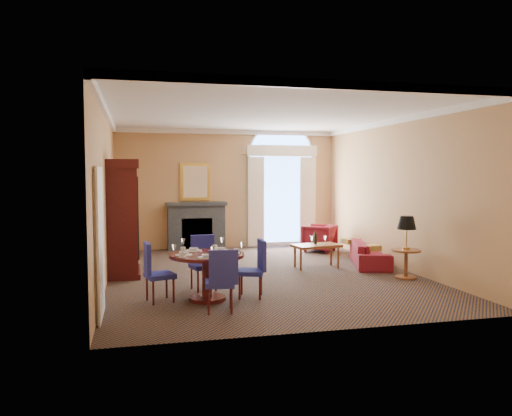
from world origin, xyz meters
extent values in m
plane|color=#0F1B31|center=(0.00, 0.00, 0.00)|extent=(7.50, 7.50, 0.00)
cube|color=tan|center=(0.00, 3.75, 1.60)|extent=(6.00, 0.04, 3.20)
cube|color=tan|center=(-3.00, 0.00, 1.60)|extent=(0.04, 7.50, 3.20)
cube|color=tan|center=(3.00, 0.00, 1.60)|extent=(0.04, 7.50, 3.20)
cube|color=silver|center=(0.00, 0.00, 3.20)|extent=(6.00, 7.50, 0.04)
cube|color=white|center=(0.00, 0.00, 3.14)|extent=(6.00, 7.50, 0.12)
cube|color=white|center=(-2.96, -2.40, 1.03)|extent=(0.08, 0.90, 2.06)
cube|color=#393F44|center=(-0.90, 3.55, 0.60)|extent=(1.50, 0.40, 1.20)
cube|color=#393F44|center=(-0.90, 3.52, 1.24)|extent=(1.60, 0.46, 0.08)
cube|color=gold|center=(-0.90, 3.72, 1.80)|extent=(0.80, 0.04, 1.00)
cube|color=white|center=(-0.90, 3.70, 1.80)|extent=(0.64, 0.02, 0.84)
cube|color=white|center=(1.50, 3.73, 1.25)|extent=(1.90, 0.04, 2.50)
cube|color=#8EB2ED|center=(1.50, 3.72, 1.25)|extent=(1.70, 0.02, 2.30)
cylinder|color=white|center=(1.50, 3.73, 2.50)|extent=(1.90, 0.04, 1.90)
cube|color=white|center=(0.75, 3.61, 1.25)|extent=(0.45, 0.06, 2.45)
cube|color=white|center=(2.25, 3.61, 1.25)|extent=(0.45, 0.06, 2.45)
cube|color=white|center=(1.50, 3.61, 2.65)|extent=(2.00, 0.08, 0.30)
cube|color=#3C0E0D|center=(-2.72, 0.53, 1.06)|extent=(0.58, 1.06, 2.12)
cube|color=#3C0E0D|center=(-2.72, 0.53, 2.21)|extent=(0.66, 1.17, 0.17)
cube|color=#3C0E0D|center=(-2.72, 0.53, 0.05)|extent=(0.66, 1.17, 0.11)
cylinder|color=#3C0E0D|center=(-1.37, -1.83, 0.73)|extent=(1.19, 1.19, 0.05)
cylinder|color=#3C0E0D|center=(-1.37, -1.83, 0.35)|extent=(0.16, 0.16, 0.70)
cylinder|color=#3C0E0D|center=(-1.37, -1.83, 0.03)|extent=(0.60, 0.60, 0.06)
cylinder|color=white|center=(-1.10, -1.56, 0.76)|extent=(0.27, 0.27, 0.01)
imported|color=white|center=(-1.10, -1.56, 0.78)|extent=(0.15, 0.15, 0.04)
imported|color=white|center=(-1.17, -1.40, 0.79)|extent=(0.09, 0.09, 0.07)
cylinder|color=white|center=(-1.54, -1.49, 0.76)|extent=(0.27, 0.27, 0.01)
imported|color=white|center=(-1.54, -1.49, 0.78)|extent=(0.15, 0.15, 0.04)
imported|color=white|center=(-1.72, -1.51, 0.79)|extent=(0.09, 0.09, 0.07)
cylinder|color=white|center=(-1.74, -1.89, 0.76)|extent=(0.27, 0.27, 0.01)
imported|color=white|center=(-1.74, -1.89, 0.78)|extent=(0.15, 0.15, 0.04)
imported|color=white|center=(-1.78, -2.06, 0.79)|extent=(0.09, 0.09, 0.07)
cylinder|color=white|center=(-1.43, -2.20, 0.76)|extent=(0.27, 0.27, 0.01)
imported|color=white|center=(-1.43, -2.20, 0.78)|extent=(0.15, 0.15, 0.04)
imported|color=white|center=(-1.27, -2.29, 0.79)|extent=(0.09, 0.09, 0.07)
cylinder|color=white|center=(-1.03, -2.00, 0.76)|extent=(0.27, 0.27, 0.01)
imported|color=white|center=(-1.03, -2.00, 0.78)|extent=(0.15, 0.15, 0.04)
imported|color=white|center=(-0.90, -1.88, 0.79)|extent=(0.09, 0.09, 0.07)
cube|color=navy|center=(-1.33, -1.12, 0.42)|extent=(0.50, 0.50, 0.07)
cube|color=navy|center=(-1.32, -0.93, 0.69)|extent=(0.42, 0.09, 0.50)
cylinder|color=#3C0E0D|center=(-1.21, -0.92, 0.19)|extent=(0.03, 0.03, 0.38)
cylinder|color=#3C0E0D|center=(-1.53, -1.00, 0.19)|extent=(0.03, 0.03, 0.38)
cylinder|color=#3C0E0D|center=(-1.13, -1.24, 0.19)|extent=(0.03, 0.03, 0.38)
cylinder|color=#3C0E0D|center=(-1.45, -1.31, 0.19)|extent=(0.03, 0.03, 0.38)
cube|color=navy|center=(-1.28, -2.53, 0.42)|extent=(0.48, 0.48, 0.07)
cube|color=navy|center=(-1.26, -2.72, 0.69)|extent=(0.42, 0.12, 0.50)
cylinder|color=#3C0E0D|center=(-1.47, -2.67, 0.19)|extent=(0.03, 0.03, 0.38)
cylinder|color=#3C0E0D|center=(-1.14, -2.72, 0.19)|extent=(0.03, 0.03, 0.38)
cylinder|color=#3C0E0D|center=(-1.42, -2.35, 0.19)|extent=(0.03, 0.03, 0.38)
cylinder|color=#3C0E0D|center=(-1.09, -2.40, 0.19)|extent=(0.03, 0.03, 0.38)
cube|color=navy|center=(-0.65, -1.81, 0.42)|extent=(0.53, 0.53, 0.07)
cube|color=navy|center=(-0.46, -1.80, 0.69)|extent=(0.07, 0.42, 0.50)
cylinder|color=#3C0E0D|center=(-0.55, -2.01, 0.19)|extent=(0.03, 0.03, 0.38)
cylinder|color=#3C0E0D|center=(-0.44, -1.70, 0.19)|extent=(0.03, 0.03, 0.38)
cylinder|color=#3C0E0D|center=(-0.86, -1.91, 0.19)|extent=(0.03, 0.03, 0.38)
cylinder|color=#3C0E0D|center=(-0.76, -1.60, 0.19)|extent=(0.03, 0.03, 0.38)
cube|color=navy|center=(-2.10, -1.74, 0.42)|extent=(0.52, 0.52, 0.07)
cube|color=navy|center=(-2.29, -1.72, 0.69)|extent=(0.11, 0.42, 0.50)
cylinder|color=#3C0E0D|center=(-2.31, -1.63, 0.19)|extent=(0.03, 0.03, 0.38)
cylinder|color=#3C0E0D|center=(-2.22, -1.95, 0.19)|extent=(0.03, 0.03, 0.38)
cylinder|color=#3C0E0D|center=(-1.99, -1.54, 0.19)|extent=(0.03, 0.03, 0.38)
cylinder|color=#3C0E0D|center=(-1.90, -1.86, 0.19)|extent=(0.03, 0.03, 0.38)
imported|color=maroon|center=(2.55, 0.34, 0.26)|extent=(1.22, 1.91, 0.52)
imported|color=maroon|center=(2.17, 2.46, 0.35)|extent=(1.08, 1.07, 0.70)
cube|color=brown|center=(1.30, 0.36, 0.48)|extent=(1.07, 0.70, 0.06)
cylinder|color=brown|center=(0.88, 0.16, 0.22)|extent=(0.05, 0.05, 0.44)
cylinder|color=brown|center=(1.72, 0.16, 0.22)|extent=(0.05, 0.05, 0.44)
cylinder|color=brown|center=(0.88, 0.56, 0.22)|extent=(0.05, 0.05, 0.44)
cylinder|color=brown|center=(1.72, 0.56, 0.22)|extent=(0.05, 0.05, 0.44)
cylinder|color=brown|center=(2.60, -1.08, 0.54)|extent=(0.56, 0.56, 0.04)
cylinder|color=brown|center=(2.60, -1.08, 0.26)|extent=(0.08, 0.08, 0.53)
cylinder|color=brown|center=(2.60, -1.08, 0.02)|extent=(0.41, 0.41, 0.04)
camera|label=1|loc=(-2.46, -9.66, 2.03)|focal=35.00mm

